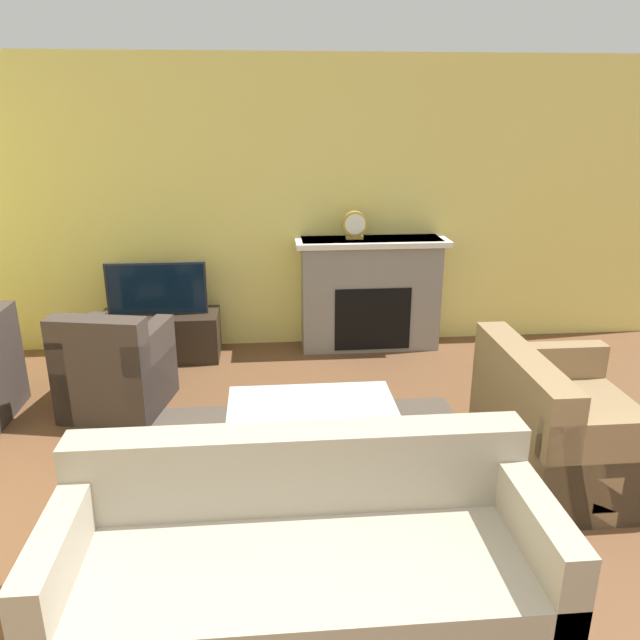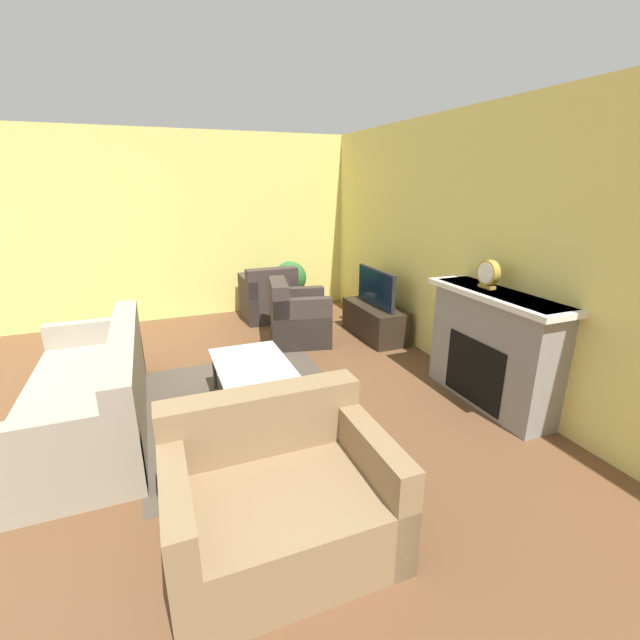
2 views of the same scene
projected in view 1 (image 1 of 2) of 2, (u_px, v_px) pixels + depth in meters
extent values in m
cube|color=#EADB72|center=(248.00, 207.00, 5.83)|extent=(8.39, 0.06, 2.70)
cube|color=#4C4238|center=(313.00, 466.00, 4.10)|extent=(2.28, 1.86, 0.00)
cube|color=gray|center=(370.00, 294.00, 5.99)|extent=(1.31, 0.37, 1.07)
cube|color=black|center=(373.00, 319.00, 5.87)|extent=(0.72, 0.01, 0.60)
cube|color=white|center=(372.00, 242.00, 5.79)|extent=(1.43, 0.43, 0.05)
cube|color=#2D2319|center=(161.00, 336.00, 5.80)|extent=(1.07, 0.46, 0.43)
cube|color=#232328|center=(157.00, 288.00, 5.65)|extent=(0.90, 0.05, 0.49)
cube|color=black|center=(156.00, 289.00, 5.63)|extent=(0.86, 0.01, 0.45)
cube|color=#9E937F|center=(304.00, 590.00, 2.76)|extent=(2.15, 0.88, 0.42)
cube|color=#9E937F|center=(299.00, 468.00, 2.95)|extent=(2.15, 0.20, 0.40)
cube|color=#9E937F|center=(68.00, 582.00, 2.64)|extent=(0.14, 0.88, 0.66)
cube|color=#9E937F|center=(526.00, 554.00, 2.80)|extent=(0.14, 0.88, 0.66)
cube|color=#8C704C|center=(570.00, 441.00, 3.99)|extent=(0.92, 1.22, 0.42)
cube|color=#8C704C|center=(522.00, 384.00, 3.83)|extent=(0.20, 1.22, 0.40)
cube|color=#8C704C|center=(618.00, 471.00, 3.45)|extent=(0.92, 0.14, 0.66)
cube|color=#8C704C|center=(537.00, 388.00, 4.46)|extent=(0.92, 0.14, 0.66)
cube|color=#3D332D|center=(119.00, 382.00, 4.85)|extent=(0.83, 0.85, 0.42)
cube|color=#3D332D|center=(97.00, 345.00, 4.47)|extent=(0.73, 0.34, 0.40)
cube|color=#3D332D|center=(152.00, 370.00, 4.78)|extent=(0.28, 0.74, 0.66)
cube|color=#3D332D|center=(82.00, 366.00, 4.84)|extent=(0.28, 0.74, 0.66)
cylinder|color=#333338|center=(233.00, 463.00, 3.77)|extent=(0.04, 0.04, 0.40)
cylinder|color=#333338|center=(396.00, 455.00, 3.85)|extent=(0.04, 0.04, 0.40)
cylinder|color=#333338|center=(237.00, 418.00, 4.31)|extent=(0.04, 0.04, 0.40)
cylinder|color=#333338|center=(380.00, 412.00, 4.40)|extent=(0.04, 0.04, 0.40)
cube|color=silver|center=(312.00, 407.00, 4.02)|extent=(1.08, 0.66, 0.02)
cube|color=#B79338|center=(354.00, 237.00, 5.79)|extent=(0.16, 0.07, 0.03)
cylinder|color=#B79338|center=(355.00, 224.00, 5.75)|extent=(0.23, 0.07, 0.23)
cylinder|color=white|center=(355.00, 224.00, 5.72)|extent=(0.19, 0.00, 0.19)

